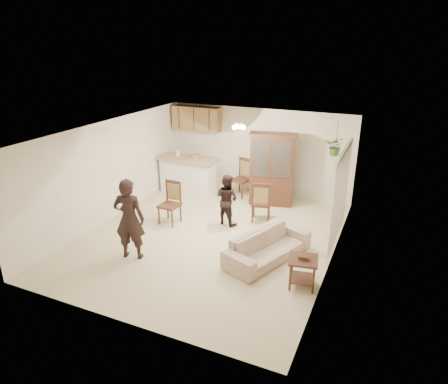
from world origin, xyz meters
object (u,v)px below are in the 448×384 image
at_px(china_hutch, 272,170).
at_px(chair_bar, 170,212).
at_px(adult, 129,218).
at_px(chair_hutch_right, 261,210).
at_px(chair_hutch_left, 241,186).
at_px(side_table, 303,272).
at_px(child, 227,198).
at_px(sofa, 268,243).

distance_m(china_hutch, chair_bar, 3.02).
bearing_deg(adult, chair_hutch_right, -139.72).
height_order(chair_bar, chair_hutch_left, chair_hutch_left).
xyz_separation_m(adult, chair_bar, (-0.14, 1.77, -0.60)).
bearing_deg(side_table, china_hutch, 116.12).
distance_m(child, chair_bar, 1.47).
height_order(sofa, china_hutch, china_hutch).
relative_size(child, chair_hutch_left, 1.23).
bearing_deg(sofa, china_hutch, 37.87).
xyz_separation_m(child, china_hutch, (0.61, 1.68, 0.31)).
relative_size(chair_hutch_left, chair_hutch_right, 1.02).
xyz_separation_m(sofa, chair_hutch_left, (-1.85, 3.12, -0.06)).
distance_m(china_hutch, chair_hutch_right, 1.37).
bearing_deg(side_table, sofa, 142.82).
xyz_separation_m(child, chair_hutch_left, (-0.38, 1.89, -0.37)).
distance_m(child, chair_hutch_left, 1.96).
xyz_separation_m(side_table, chair_hutch_right, (-1.64, 2.40, 0.01)).
relative_size(adult, chair_bar, 1.70).
distance_m(china_hutch, side_table, 4.06).
bearing_deg(child, chair_hutch_right, -132.28).
distance_m(adult, chair_hutch_left, 4.32).
xyz_separation_m(china_hutch, chair_bar, (-1.91, -2.23, -0.68)).
height_order(china_hutch, side_table, china_hutch).
height_order(sofa, side_table, sofa).
bearing_deg(china_hutch, chair_hutch_left, 156.27).
distance_m(chair_bar, chair_hutch_right, 2.28).
distance_m(sofa, china_hutch, 3.10).
bearing_deg(child, chair_bar, 36.56).
relative_size(child, side_table, 2.13).
relative_size(side_table, chair_bar, 0.60).
distance_m(sofa, chair_hutch_right, 1.88).
height_order(adult, chair_hutch_right, adult).
bearing_deg(chair_hutch_left, chair_bar, -94.41).
distance_m(sofa, child, 1.94).
bearing_deg(sofa, adult, 133.74).
distance_m(adult, chair_bar, 1.87).
height_order(adult, chair_hutch_left, adult).
xyz_separation_m(child, side_table, (2.37, -1.91, -0.38)).
relative_size(sofa, china_hutch, 0.94).
relative_size(child, chair_hutch_right, 1.26).
bearing_deg(chair_hutch_right, chair_bar, 12.94).
bearing_deg(chair_hutch_left, adult, -84.23).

